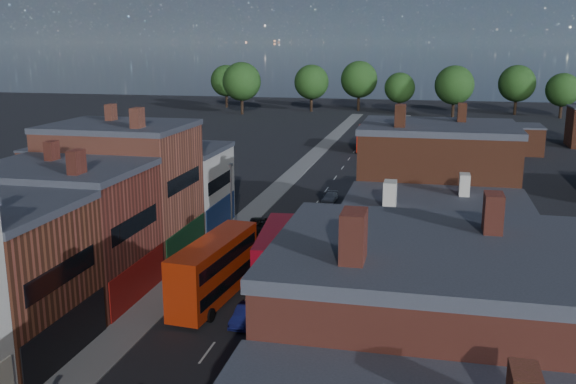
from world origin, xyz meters
The scene contains 13 objects.
pavement_west centered at (-6.50, 50.00, 0.06)m, with size 3.00×200.00×0.12m, color gray.
pavement_east centered at (6.50, 50.00, 0.06)m, with size 3.00×200.00×0.12m, color gray.
terrace_east centered at (14.00, 0.00, 6.29)m, with size 12.00×80.00×12.59m, color brown.
lamp_post_1 centered at (5.20, 0.00, 4.70)m, with size 0.25×0.70×8.12m.
lamp_post_2 centered at (-5.20, 30.00, 4.70)m, with size 0.25×0.70×8.12m.
lamp_post_3 centered at (5.20, 60.00, 4.70)m, with size 0.25×0.70×8.12m.
bus_0 centered at (-2.26, 16.21, 2.64)m, with size 3.68×11.55×4.90m.
bus_1 centered at (1.50, 20.81, 2.48)m, with size 3.49×10.85×4.60m.
bus_2 centered at (1.50, 89.75, 2.30)m, with size 2.96×9.98×4.26m.
car_1 centered at (1.20, 12.84, 0.64)m, with size 1.36×3.89×1.28m, color navy.
car_2 centered at (-3.80, 34.73, 0.69)m, with size 2.27×4.93×1.37m, color black.
car_3 centered at (1.47, 49.51, 0.54)m, with size 1.52×3.74×1.09m, color silver.
ped_3 centered at (6.13, 24.25, 1.05)m, with size 1.09×0.49×1.85m, color #534D47.
Camera 1 is at (13.29, -27.73, 19.45)m, focal length 40.00 mm.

